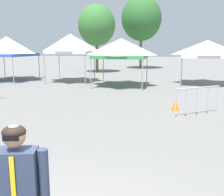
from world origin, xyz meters
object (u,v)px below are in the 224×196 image
object	(u,v)px
canopy_tent_left_of_center	(70,44)
tree_behind_tents_center	(141,19)
canopy_tent_center	(207,49)
tree_behind_tents_right	(97,25)
person_foreground	(18,194)
crowd_barrier_mid_lot	(197,95)
canopy_tent_right_of_center	(7,46)
traffic_cone_lot_center	(175,105)
canopy_tent_far_right	(121,48)

from	to	relation	value
canopy_tent_left_of_center	tree_behind_tents_center	distance (m)	14.09
canopy_tent_center	tree_behind_tents_right	distance (m)	12.09
canopy_tent_center	tree_behind_tents_center	world-z (taller)	tree_behind_tents_center
canopy_tent_left_of_center	tree_behind_tents_right	world-z (taller)	tree_behind_tents_right
person_foreground	tree_behind_tents_center	bearing A→B (deg)	93.51
canopy_tent_left_of_center	crowd_barrier_mid_lot	world-z (taller)	canopy_tent_left_of_center
person_foreground	canopy_tent_left_of_center	bearing A→B (deg)	108.85
person_foreground	canopy_tent_right_of_center	bearing A→B (deg)	123.38
traffic_cone_lot_center	person_foreground	bearing A→B (deg)	-102.02
canopy_tent_left_of_center	person_foreground	size ratio (longest dim) A/B	1.95
canopy_tent_left_of_center	tree_behind_tents_right	size ratio (longest dim) A/B	0.52
tree_behind_tents_center	tree_behind_tents_right	size ratio (longest dim) A/B	1.25
person_foreground	tree_behind_tents_center	world-z (taller)	tree_behind_tents_center
canopy_tent_center	tree_behind_tents_right	xyz separation A→B (m)	(-9.59, 7.01, 2.24)
canopy_tent_center	person_foreground	bearing A→B (deg)	-103.35
canopy_tent_left_of_center	crowd_barrier_mid_lot	xyz separation A→B (m)	(8.13, -8.34, -2.01)
canopy_tent_far_right	tree_behind_tents_center	distance (m)	15.08
canopy_tent_right_of_center	tree_behind_tents_center	world-z (taller)	tree_behind_tents_center
tree_behind_tents_right	crowd_barrier_mid_lot	distance (m)	18.26
canopy_tent_far_right	tree_behind_tents_right	world-z (taller)	tree_behind_tents_right
canopy_tent_right_of_center	canopy_tent_center	distance (m)	14.53
canopy_tent_left_of_center	crowd_barrier_mid_lot	bearing A→B (deg)	-45.74
person_foreground	crowd_barrier_mid_lot	world-z (taller)	person_foreground
canopy_tent_left_of_center	person_foreground	xyz separation A→B (m)	(5.55, -16.27, -1.73)
tree_behind_tents_right	crowd_barrier_mid_lot	size ratio (longest dim) A/B	3.89
canopy_tent_left_of_center	tree_behind_tents_right	distance (m)	7.74
canopy_tent_left_of_center	traffic_cone_lot_center	size ratio (longest dim) A/B	7.36
tree_behind_tents_center	crowd_barrier_mid_lot	distance (m)	22.60
tree_behind_tents_center	crowd_barrier_mid_lot	bearing A→B (deg)	-78.52
canopy_tent_far_right	tree_behind_tents_right	bearing A→B (deg)	114.27
crowd_barrier_mid_lot	canopy_tent_left_of_center	bearing A→B (deg)	134.26
canopy_tent_left_of_center	traffic_cone_lot_center	world-z (taller)	canopy_tent_left_of_center
traffic_cone_lot_center	tree_behind_tents_center	bearing A→B (deg)	99.78
tree_behind_tents_right	tree_behind_tents_center	bearing A→B (deg)	56.49
canopy_tent_center	person_foreground	world-z (taller)	canopy_tent_center
canopy_tent_right_of_center	tree_behind_tents_center	xyz separation A→B (m)	(8.72, 13.54, 3.18)
crowd_barrier_mid_lot	tree_behind_tents_center	bearing A→B (deg)	101.48
canopy_tent_right_of_center	canopy_tent_far_right	distance (m)	9.04
canopy_tent_far_right	person_foreground	xyz separation A→B (m)	(1.57, -14.81, -1.42)
tree_behind_tents_center	traffic_cone_lot_center	distance (m)	22.03
tree_behind_tents_center	traffic_cone_lot_center	world-z (taller)	tree_behind_tents_center
canopy_tent_far_right	canopy_tent_center	distance (m)	5.88
crowd_barrier_mid_lot	tree_behind_tents_right	bearing A→B (deg)	117.31
person_foreground	tree_behind_tents_right	size ratio (longest dim) A/B	0.27
canopy_tent_far_right	tree_behind_tents_center	size ratio (longest dim) A/B	0.40
canopy_tent_right_of_center	crowd_barrier_mid_lot	size ratio (longest dim) A/B	2.18
tree_behind_tents_center	canopy_tent_left_of_center	bearing A→B (deg)	-105.78
canopy_tent_center	tree_behind_tents_center	bearing A→B (deg)	114.44
canopy_tent_left_of_center	person_foreground	world-z (taller)	canopy_tent_left_of_center
canopy_tent_far_right	canopy_tent_right_of_center	bearing A→B (deg)	172.57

